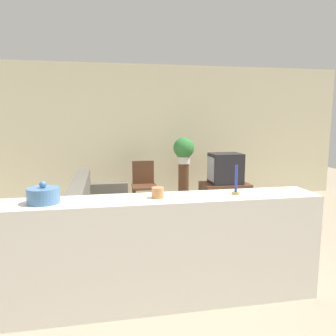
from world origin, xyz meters
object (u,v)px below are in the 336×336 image
(wooden_chair, at_px, (144,183))
(potted_plant, at_px, (184,149))
(television, at_px, (225,168))
(couch, at_px, (100,215))
(decorative_bowl, at_px, (44,195))

(wooden_chair, distance_m, potted_plant, 0.97)
(television, xyz_separation_m, potted_plant, (-0.60, 0.58, 0.29))
(couch, bearing_deg, decorative_bowl, -101.81)
(potted_plant, relative_size, decorative_bowl, 1.89)
(couch, height_order, wooden_chair, wooden_chair)
(television, bearing_deg, wooden_chair, 160.71)
(wooden_chair, bearing_deg, potted_plant, 7.51)
(couch, bearing_deg, television, 18.68)
(wooden_chair, xyz_separation_m, decorative_bowl, (-1.17, -3.08, 0.54))
(television, relative_size, wooden_chair, 0.62)
(wooden_chair, xyz_separation_m, potted_plant, (0.76, 0.10, 0.59))
(wooden_chair, bearing_deg, decorative_bowl, -110.80)
(couch, height_order, television, television)
(television, height_order, wooden_chair, television)
(wooden_chair, height_order, potted_plant, potted_plant)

